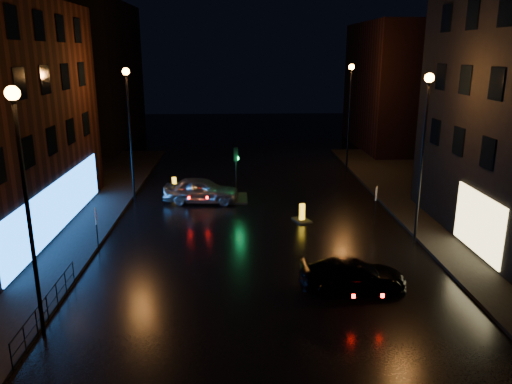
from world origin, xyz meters
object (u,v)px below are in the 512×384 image
silver_hatchback (201,190)px  bollard_near (302,217)px  dark_sedan (353,275)px  traffic_signal (236,192)px  road_sign_left (96,220)px  bollard_far (174,188)px  road_sign_right (376,197)px

silver_hatchback → bollard_near: size_ratio=3.47×
silver_hatchback → dark_sedan: bearing=-146.1°
traffic_signal → road_sign_left: size_ratio=1.61×
bollard_far → silver_hatchback: bearing=-76.3°
road_sign_right → bollard_near: bearing=12.4°
dark_sedan → traffic_signal: bearing=17.0°
bollard_near → silver_hatchback: bearing=126.6°
silver_hatchback → traffic_signal: bearing=-70.1°
dark_sedan → road_sign_left: (-11.38, 4.46, 0.98)m
bollard_far → road_sign_left: (-2.42, -10.67, 1.40)m
traffic_signal → road_sign_right: traffic_signal is taller
road_sign_right → road_sign_left: bearing=35.4°
bollard_near → road_sign_right: bearing=-30.1°
dark_sedan → bollard_far: size_ratio=3.27×
silver_hatchback → bollard_near: 7.15m
road_sign_left → silver_hatchback: bearing=46.4°
bollard_far → road_sign_left: bearing=-125.7°
silver_hatchback → dark_sedan: (6.91, -12.38, -0.18)m
bollard_near → road_sign_right: size_ratio=0.63×
bollard_far → road_sign_left: road_sign_left is taller
dark_sedan → bollard_far: dark_sedan is taller
dark_sedan → road_sign_right: size_ratio=1.99×
dark_sedan → road_sign_left: road_sign_left is taller
bollard_far → road_sign_right: (11.97, -7.39, 1.41)m
road_sign_left → traffic_signal: bearing=37.7°
traffic_signal → road_sign_right: size_ratio=1.59×
dark_sedan → silver_hatchback: bearing=26.4°
silver_hatchback → bollard_far: silver_hatchback is taller
dark_sedan → bollard_near: size_ratio=3.15×
dark_sedan → bollard_far: (-8.96, 15.13, -0.41)m
traffic_signal → bollard_far: (-4.28, 2.15, -0.29)m
bollard_far → dark_sedan: bearing=-82.3°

